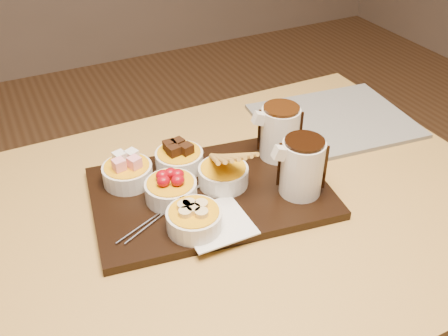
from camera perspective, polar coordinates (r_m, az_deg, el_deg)
name	(u,v)px	position (r m, az deg, el deg)	size (l,w,h in m)	color
dining_table	(212,249)	(1.03, -1.41, -9.24)	(1.20, 0.80, 0.75)	#BA9045
serving_board	(211,193)	(0.99, -1.55, -2.84)	(0.46, 0.30, 0.02)	black
napkin	(216,223)	(0.91, -0.94, -6.29)	(0.12, 0.12, 0.00)	white
bowl_marshmallows	(128,174)	(1.02, -10.94, -0.68)	(0.10, 0.10, 0.04)	silver
bowl_cake	(179,160)	(1.04, -5.12, 0.89)	(0.10, 0.10, 0.04)	silver
bowl_strawberries	(171,191)	(0.96, -6.07, -2.61)	(0.10, 0.10, 0.04)	silver
bowl_biscotti	(223,176)	(0.99, -0.08, -0.90)	(0.10, 0.10, 0.04)	silver
bowl_bananas	(194,220)	(0.89, -3.42, -5.98)	(0.10, 0.10, 0.04)	silver
pitcher_dark_chocolate	(302,168)	(0.96, 8.89, 0.02)	(0.08, 0.08, 0.11)	silver
pitcher_milk_chocolate	(280,133)	(1.06, 6.38, 4.01)	(0.08, 0.08, 0.11)	silver
fondue_skewers	(169,206)	(0.95, -6.26, -4.35)	(0.26, 0.03, 0.01)	silver
newspaper	(334,121)	(1.27, 12.48, 5.31)	(0.36, 0.29, 0.01)	beige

